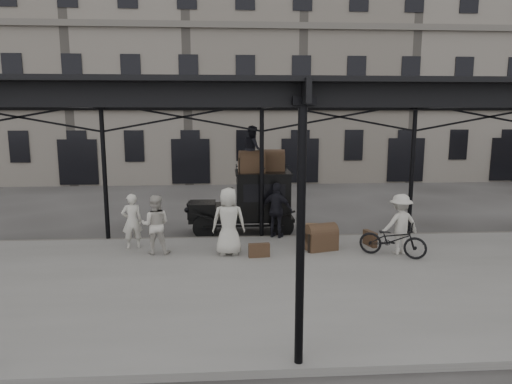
# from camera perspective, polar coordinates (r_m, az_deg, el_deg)

# --- Properties ---
(ground) EXTENTS (120.00, 120.00, 0.00)m
(ground) POSITION_cam_1_polar(r_m,az_deg,el_deg) (13.34, 1.37, -8.39)
(ground) COLOR #383533
(ground) RESTS_ON ground
(platform) EXTENTS (28.00, 8.00, 0.15)m
(platform) POSITION_cam_1_polar(r_m,az_deg,el_deg) (11.44, 2.28, -11.16)
(platform) COLOR slate
(platform) RESTS_ON ground
(canopy) EXTENTS (22.50, 9.00, 4.74)m
(canopy) POSITION_cam_1_polar(r_m,az_deg,el_deg) (10.96, 2.29, 12.05)
(canopy) COLOR black
(canopy) RESTS_ON ground
(building_frontage) EXTENTS (64.00, 8.00, 14.00)m
(building_frontage) POSITION_cam_1_polar(r_m,az_deg,el_deg) (30.77, -1.67, 15.12)
(building_frontage) COLOR slate
(building_frontage) RESTS_ON ground
(taxi) EXTENTS (3.65, 1.55, 2.18)m
(taxi) POSITION_cam_1_polar(r_m,az_deg,el_deg) (15.89, -0.31, -0.92)
(taxi) COLOR black
(taxi) RESTS_ON ground
(porter_left) EXTENTS (0.70, 0.57, 1.66)m
(porter_left) POSITION_cam_1_polar(r_m,az_deg,el_deg) (14.16, -15.24, -3.53)
(porter_left) COLOR beige
(porter_left) RESTS_ON platform
(porter_midleft) EXTENTS (0.86, 0.68, 1.71)m
(porter_midleft) POSITION_cam_1_polar(r_m,az_deg,el_deg) (13.46, -12.46, -3.99)
(porter_midleft) COLOR beige
(porter_midleft) RESTS_ON platform
(porter_centre) EXTENTS (0.96, 0.63, 1.95)m
(porter_centre) POSITION_cam_1_polar(r_m,az_deg,el_deg) (13.05, -3.44, -3.68)
(porter_centre) COLOR beige
(porter_centre) RESTS_ON platform
(porter_official) EXTENTS (1.14, 0.88, 1.81)m
(porter_official) POSITION_cam_1_polar(r_m,az_deg,el_deg) (14.84, 2.63, -2.29)
(porter_official) COLOR black
(porter_official) RESTS_ON platform
(porter_right) EXTENTS (1.23, 0.85, 1.75)m
(porter_right) POSITION_cam_1_polar(r_m,az_deg,el_deg) (13.75, 17.57, -3.86)
(porter_right) COLOR beige
(porter_right) RESTS_ON platform
(bicycle) EXTENTS (1.95, 1.46, 0.98)m
(bicycle) POSITION_cam_1_polar(r_m,az_deg,el_deg) (13.54, 16.72, -5.71)
(bicycle) COLOR black
(bicycle) RESTS_ON platform
(porter_roof) EXTENTS (0.70, 0.84, 1.58)m
(porter_roof) POSITION_cam_1_polar(r_m,az_deg,el_deg) (15.56, -0.40, 5.41)
(porter_roof) COLOR black
(porter_roof) RESTS_ON taxi
(steamer_trunk_roof_near) EXTENTS (0.91, 0.62, 0.63)m
(steamer_trunk_roof_near) POSITION_cam_1_polar(r_m,az_deg,el_deg) (15.45, -0.56, 3.60)
(steamer_trunk_roof_near) COLOR #483721
(steamer_trunk_roof_near) RESTS_ON taxi
(steamer_trunk_roof_far) EXTENTS (0.87, 0.55, 0.62)m
(steamer_trunk_roof_far) POSITION_cam_1_polar(r_m,az_deg,el_deg) (15.95, 2.05, 3.79)
(steamer_trunk_roof_far) COLOR #483721
(steamer_trunk_roof_far) RESTS_ON taxi
(steamer_trunk_platform) EXTENTS (1.03, 0.79, 0.67)m
(steamer_trunk_platform) POSITION_cam_1_polar(r_m,az_deg,el_deg) (13.77, 8.12, -5.80)
(steamer_trunk_platform) COLOR #483721
(steamer_trunk_platform) RESTS_ON platform
(wicker_hamper) EXTENTS (0.68, 0.56, 0.50)m
(wicker_hamper) POSITION_cam_1_polar(r_m,az_deg,el_deg) (14.79, 7.36, -5.02)
(wicker_hamper) COLOR brown
(wicker_hamper) RESTS_ON platform
(suitcase_upright) EXTENTS (0.30, 0.62, 0.45)m
(suitcase_upright) POSITION_cam_1_polar(r_m,az_deg,el_deg) (14.49, 14.06, -5.65)
(suitcase_upright) COLOR #483721
(suitcase_upright) RESTS_ON platform
(suitcase_flat) EXTENTS (0.61, 0.22, 0.40)m
(suitcase_flat) POSITION_cam_1_polar(r_m,az_deg,el_deg) (12.97, 0.39, -7.30)
(suitcase_flat) COLOR #483721
(suitcase_flat) RESTS_ON platform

